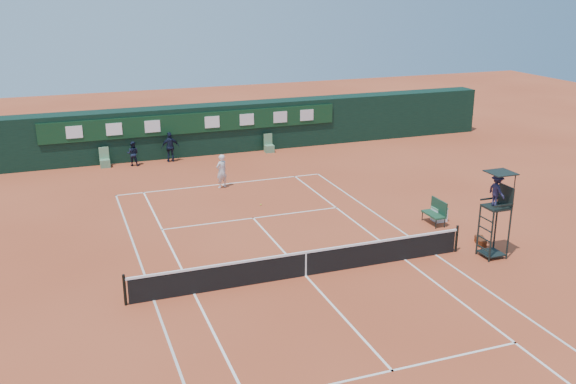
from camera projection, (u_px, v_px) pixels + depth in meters
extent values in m
plane|color=#BF4F2D|center=(306.00, 276.00, 23.29)|extent=(90.00, 90.00, 0.00)
cube|color=white|center=(222.00, 184.00, 33.89)|extent=(11.05, 0.08, 0.01)
cube|color=silver|center=(436.00, 255.00, 25.10)|extent=(0.08, 23.85, 0.01)
cube|color=silver|center=(154.00, 300.00, 21.49)|extent=(0.08, 23.85, 0.01)
cube|color=white|center=(405.00, 260.00, 24.65)|extent=(0.08, 23.85, 0.01)
cube|color=white|center=(194.00, 294.00, 21.94)|extent=(0.08, 23.85, 0.01)
cube|color=white|center=(253.00, 218.00, 29.00)|extent=(8.31, 0.08, 0.01)
cube|color=white|center=(392.00, 371.00, 17.59)|extent=(8.31, 0.08, 0.01)
cube|color=white|center=(306.00, 276.00, 23.29)|extent=(0.08, 12.88, 0.01)
cube|color=white|center=(223.00, 185.00, 33.76)|extent=(0.08, 0.30, 0.01)
cube|color=black|center=(306.00, 265.00, 23.16)|extent=(12.60, 0.04, 0.90)
cube|color=white|center=(306.00, 252.00, 23.01)|extent=(12.80, 0.06, 0.08)
cube|color=silver|center=(306.00, 264.00, 23.15)|extent=(0.06, 0.05, 0.92)
cylinder|color=black|center=(457.00, 239.00, 25.23)|extent=(0.10, 0.10, 1.10)
cylinder|color=black|center=(125.00, 290.00, 21.02)|extent=(0.10, 0.10, 1.10)
cube|color=black|center=(193.00, 130.00, 39.55)|extent=(40.00, 1.50, 3.00)
cube|color=#0E341A|center=(196.00, 123.00, 38.64)|extent=(18.00, 0.10, 1.20)
cube|color=white|center=(74.00, 132.00, 36.27)|extent=(0.90, 0.04, 0.70)
cube|color=white|center=(114.00, 129.00, 37.00)|extent=(0.90, 0.04, 0.70)
cube|color=white|center=(152.00, 126.00, 37.72)|extent=(0.90, 0.04, 0.70)
cube|color=white|center=(212.00, 122.00, 38.91)|extent=(0.90, 0.04, 0.70)
cube|color=silver|center=(247.00, 120.00, 39.63)|extent=(0.90, 0.04, 0.70)
cube|color=silver|center=(280.00, 117.00, 40.36)|extent=(0.90, 0.04, 0.70)
cube|color=silver|center=(307.00, 115.00, 40.95)|extent=(0.90, 0.04, 0.70)
cube|color=#588760|center=(105.00, 163.00, 36.97)|extent=(0.55, 0.50, 0.46)
cube|color=#649A6B|center=(104.00, 153.00, 36.99)|extent=(0.55, 0.06, 0.70)
cube|color=#5C8E65|center=(269.00, 149.00, 40.27)|extent=(0.55, 0.50, 0.46)
cube|color=#58865E|center=(268.00, 139.00, 40.29)|extent=(0.55, 0.06, 0.70)
cylinder|color=black|center=(491.00, 238.00, 24.15)|extent=(0.07, 0.07, 2.00)
cylinder|color=black|center=(478.00, 230.00, 24.86)|extent=(0.07, 0.07, 2.00)
cylinder|color=black|center=(509.00, 235.00, 24.41)|extent=(0.07, 0.07, 2.00)
cylinder|color=black|center=(495.00, 228.00, 25.13)|extent=(0.07, 0.07, 2.00)
cube|color=black|center=(496.00, 207.00, 24.31)|extent=(0.85, 0.85, 0.08)
cube|color=black|center=(506.00, 196.00, 24.32)|extent=(0.06, 0.85, 0.80)
cube|color=black|center=(504.00, 205.00, 23.88)|extent=(0.85, 0.05, 0.06)
cube|color=black|center=(490.00, 199.00, 24.62)|extent=(0.85, 0.05, 0.06)
cylinder|color=black|center=(514.00, 187.00, 23.82)|extent=(0.04, 0.04, 1.00)
cylinder|color=black|center=(500.00, 181.00, 24.54)|extent=(0.04, 0.04, 1.00)
cube|color=black|center=(501.00, 173.00, 23.91)|extent=(0.95, 0.95, 0.04)
cube|color=black|center=(491.00, 253.00, 24.90)|extent=(0.80, 0.80, 0.05)
cube|color=black|center=(483.00, 248.00, 24.69)|extent=(0.04, 0.80, 0.04)
cube|color=black|center=(484.00, 239.00, 24.57)|extent=(0.04, 0.80, 0.04)
cube|color=black|center=(485.00, 229.00, 24.44)|extent=(0.04, 0.80, 0.04)
cube|color=black|center=(486.00, 219.00, 24.32)|extent=(0.04, 0.80, 0.04)
imported|color=#1B1933|center=(497.00, 190.00, 24.09)|extent=(0.47, 0.82, 1.28)
cube|color=#1B452C|center=(434.00, 214.00, 28.18)|extent=(0.55, 1.20, 0.08)
cube|color=#173B28|center=(439.00, 206.00, 28.16)|extent=(0.06, 1.20, 0.60)
cylinder|color=black|center=(436.00, 224.00, 27.70)|extent=(0.04, 0.04, 0.41)
cylinder|color=black|center=(445.00, 223.00, 27.84)|extent=(0.04, 0.04, 0.41)
cylinder|color=black|center=(422.00, 216.00, 28.68)|extent=(0.04, 0.04, 0.41)
cylinder|color=black|center=(431.00, 215.00, 28.82)|extent=(0.04, 0.04, 0.41)
cube|color=black|center=(480.00, 241.00, 26.07)|extent=(0.56, 0.79, 0.27)
cube|color=white|center=(439.00, 214.00, 28.61)|extent=(0.55, 0.55, 0.60)
cube|color=#5F9168|center=(440.00, 208.00, 28.51)|extent=(0.57, 0.57, 0.05)
sphere|color=#BAD832|center=(261.00, 205.00, 30.68)|extent=(0.07, 0.07, 0.07)
imported|color=silver|center=(222.00, 171.00, 33.10)|extent=(0.76, 0.65, 1.77)
imported|color=black|center=(133.00, 154.00, 37.16)|extent=(0.85, 0.75, 1.44)
imported|color=black|center=(170.00, 147.00, 37.92)|extent=(1.07, 0.48, 1.79)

